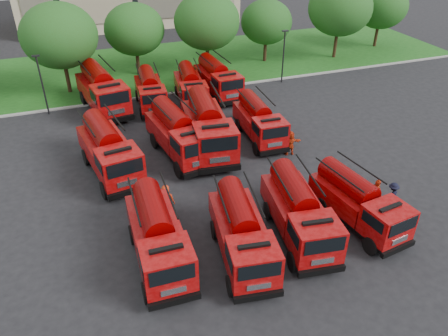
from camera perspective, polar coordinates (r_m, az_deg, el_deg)
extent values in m
plane|color=black|center=(26.50, 0.72, -4.69)|extent=(140.00, 140.00, 0.00)
cube|color=#144512|center=(49.07, -10.28, 12.80)|extent=(70.00, 16.00, 0.12)
cube|color=gray|center=(41.60, -8.09, 9.46)|extent=(70.00, 0.30, 0.14)
cylinder|color=#382314|center=(43.79, -19.74, 10.94)|extent=(0.36, 0.36, 2.80)
ellipsoid|color=#214614|center=(42.65, -20.73, 15.87)|extent=(6.72, 6.72, 5.71)
cylinder|color=#382314|center=(46.68, -11.16, 13.23)|extent=(0.36, 0.36, 2.45)
ellipsoid|color=#214614|center=(45.71, -11.63, 17.33)|extent=(5.88, 5.88, 5.00)
cylinder|color=#382314|center=(46.76, -2.15, 14.01)|extent=(0.36, 0.36, 2.73)
ellipsoid|color=#214614|center=(45.70, -2.25, 18.61)|extent=(6.55, 6.55, 5.57)
cylinder|color=#382314|center=(50.17, 5.37, 14.89)|extent=(0.36, 0.36, 2.27)
ellipsoid|color=#214614|center=(49.32, 5.57, 18.46)|extent=(5.46, 5.46, 4.64)
cylinder|color=#382314|center=(52.66, 14.32, 15.24)|extent=(0.36, 0.36, 2.87)
ellipsoid|color=#214614|center=(51.70, 14.95, 19.53)|extent=(6.89, 6.89, 5.85)
cylinder|color=#382314|center=(58.30, 19.23, 15.90)|extent=(0.36, 0.36, 2.52)
ellipsoid|color=#214614|center=(57.51, 19.89, 19.28)|extent=(6.05, 6.05, 5.14)
cylinder|color=black|center=(39.45, -22.59, 9.82)|extent=(0.14, 0.14, 5.00)
cube|color=black|center=(38.66, -23.39, 13.30)|extent=(0.60, 0.25, 0.12)
cylinder|color=black|center=(43.96, 7.75, 14.11)|extent=(0.14, 0.14, 5.00)
cube|color=black|center=(43.25, 8.00, 17.32)|extent=(0.60, 0.25, 0.12)
cube|color=black|center=(22.70, -8.40, -10.54)|extent=(2.39, 6.76, 0.29)
cube|color=black|center=(20.37, -6.46, -16.86)|extent=(2.40, 0.31, 0.33)
cube|color=maroon|center=(20.30, -7.36, -12.52)|extent=(2.40, 2.17, 1.87)
cube|color=black|center=(19.25, -6.77, -13.75)|extent=(2.01, 0.11, 0.81)
cube|color=maroon|center=(22.99, -9.06, -7.43)|extent=(2.47, 4.47, 1.24)
cylinder|color=#5D0001|center=(22.37, -9.28, -5.42)|extent=(1.55, 4.06, 1.43)
cylinder|color=black|center=(20.93, -10.08, -15.73)|extent=(0.36, 1.06, 1.05)
cylinder|color=black|center=(21.15, -4.02, -14.53)|extent=(0.36, 1.06, 1.05)
cylinder|color=black|center=(23.98, -11.79, -8.51)|extent=(0.36, 1.06, 1.05)
cylinder|color=black|center=(24.17, -6.61, -7.56)|extent=(0.36, 1.06, 1.05)
cube|color=black|center=(22.71, 2.28, -10.18)|extent=(3.04, 6.74, 0.28)
cube|color=black|center=(20.51, 4.54, -16.34)|extent=(2.33, 0.56, 0.32)
cube|color=maroon|center=(20.43, 3.85, -12.12)|extent=(2.54, 2.35, 1.81)
cube|color=black|center=(19.43, 4.71, -13.32)|extent=(1.94, 0.33, 0.79)
cube|color=maroon|center=(22.97, 1.71, -7.14)|extent=(2.86, 4.55, 1.21)
cylinder|color=#5D0001|center=(22.36, 1.75, -5.18)|extent=(1.94, 4.06, 1.39)
cylinder|color=black|center=(20.92, 0.94, -15.14)|extent=(0.47, 1.06, 1.02)
cylinder|color=black|center=(21.36, 6.72, -14.19)|extent=(0.47, 1.06, 1.02)
cylinder|color=black|center=(23.82, -1.20, -8.06)|extent=(0.47, 1.06, 1.02)
cylinder|color=black|center=(24.20, 3.81, -7.38)|extent=(0.47, 1.06, 1.02)
cube|color=black|center=(24.24, 9.53, -7.43)|extent=(3.11, 6.93, 0.29)
cube|color=black|center=(21.99, 12.60, -12.97)|extent=(2.40, 0.57, 0.33)
cube|color=maroon|center=(21.96, 11.84, -8.95)|extent=(2.61, 2.41, 1.86)
cube|color=black|center=(20.96, 13.07, -9.91)|extent=(1.99, 0.33, 0.81)
cube|color=maroon|center=(24.53, 8.85, -4.54)|extent=(2.93, 4.68, 1.24)
cylinder|color=#5D0001|center=(23.95, 9.04, -2.59)|extent=(1.98, 4.17, 1.43)
cylinder|color=black|center=(22.26, 9.02, -12.00)|extent=(0.48, 1.09, 1.05)
cylinder|color=black|center=(23.00, 14.26, -10.99)|extent=(0.48, 1.09, 1.05)
cylinder|color=black|center=(25.23, 5.82, -5.55)|extent=(0.48, 1.09, 1.05)
cylinder|color=black|center=(25.89, 10.49, -4.88)|extent=(0.48, 1.09, 1.05)
cube|color=black|center=(25.84, 16.77, -5.81)|extent=(2.89, 6.43, 0.27)
cube|color=black|center=(24.34, 21.76, -9.77)|extent=(2.23, 0.53, 0.31)
cube|color=maroon|center=(24.17, 20.51, -6.58)|extent=(2.42, 2.24, 1.73)
cube|color=black|center=(23.47, 22.41, -7.09)|extent=(1.85, 0.30, 0.75)
cube|color=maroon|center=(25.96, 15.57, -3.44)|extent=(2.72, 4.34, 1.15)
cylinder|color=#5D0001|center=(25.44, 15.88, -1.71)|extent=(1.84, 3.87, 1.33)
cylinder|color=black|center=(24.11, 18.63, -9.61)|extent=(0.44, 1.01, 0.98)
cylinder|color=black|center=(25.40, 21.93, -7.96)|extent=(0.44, 1.01, 0.98)
cylinder|color=black|center=(26.18, 12.77, -4.81)|extent=(0.44, 1.01, 0.98)
cylinder|color=black|center=(27.38, 16.08, -3.53)|extent=(0.44, 1.01, 0.98)
cube|color=black|center=(30.02, -14.54, 0.55)|extent=(3.47, 7.50, 0.31)
cube|color=black|center=(27.03, -12.34, -3.10)|extent=(2.59, 0.66, 0.36)
cube|color=maroon|center=(27.35, -13.41, 0.25)|extent=(2.85, 2.64, 2.01)
cube|color=black|center=(26.15, -12.78, -0.06)|extent=(2.15, 0.39, 0.88)
cube|color=maroon|center=(30.59, -15.35, 2.84)|extent=(3.24, 5.08, 1.34)
cylinder|color=#5D0001|center=(30.09, -15.64, 4.66)|extent=(2.20, 4.52, 1.55)
cylinder|color=black|center=(27.65, -15.29, -2.81)|extent=(0.53, 1.18, 1.13)
cylinder|color=black|center=(28.11, -10.67, -1.52)|extent=(0.53, 1.18, 1.13)
cylinder|color=black|center=(31.47, -17.52, 1.38)|extent=(0.53, 1.18, 1.13)
cylinder|color=black|center=(31.88, -13.43, 2.46)|extent=(0.53, 1.18, 1.13)
cube|color=black|center=(31.26, -5.83, 2.83)|extent=(3.35, 7.46, 0.31)
cube|color=black|center=(28.40, -2.93, -0.44)|extent=(2.58, 0.62, 0.36)
cube|color=maroon|center=(28.70, -4.02, 2.72)|extent=(2.81, 2.60, 2.01)
cube|color=black|center=(27.56, -3.06, 2.53)|extent=(2.15, 0.35, 0.87)
cube|color=maroon|center=(31.81, -6.71, 5.00)|extent=(3.16, 5.04, 1.34)
cylinder|color=#5D0001|center=(31.33, -6.83, 6.77)|extent=(2.14, 4.50, 1.54)
cylinder|color=black|center=(28.80, -5.89, -0.19)|extent=(0.52, 1.17, 1.13)
cylinder|color=black|center=(29.60, -1.68, 0.96)|extent=(0.52, 1.17, 1.13)
cylinder|color=black|center=(32.50, -9.02, 3.58)|extent=(0.52, 1.17, 1.13)
cylinder|color=black|center=(33.21, -5.19, 4.52)|extent=(0.52, 1.17, 1.13)
cube|color=black|center=(31.81, -2.12, 3.65)|extent=(3.46, 8.07, 0.34)
cube|color=black|center=(28.49, -0.52, -0.15)|extent=(2.81, 0.60, 0.39)
cube|color=maroon|center=(28.90, -1.10, 3.38)|extent=(3.01, 2.76, 2.18)
cube|color=black|center=(27.59, -0.56, 3.08)|extent=(2.34, 0.33, 0.95)
cube|color=maroon|center=(32.48, -2.58, 6.05)|extent=(3.32, 5.42, 1.45)
cylinder|color=#5D0001|center=(31.98, -2.63, 7.96)|extent=(2.21, 4.86, 1.68)
cylinder|color=black|center=(29.20, -3.45, 0.54)|extent=(0.53, 1.27, 1.23)
cylinder|color=black|center=(29.66, 1.44, 1.13)|extent=(0.53, 1.27, 1.23)
cylinder|color=black|center=(33.44, -4.97, 4.83)|extent=(0.53, 1.27, 1.23)
cylinder|color=black|center=(33.84, -0.65, 5.31)|extent=(0.53, 1.27, 1.23)
cube|color=black|center=(33.47, 4.53, 4.82)|extent=(2.37, 6.37, 0.27)
cube|color=black|center=(30.92, 6.63, 2.14)|extent=(2.25, 0.33, 0.31)
cube|color=maroon|center=(31.25, 6.02, 4.72)|extent=(2.29, 2.08, 1.75)
cube|color=black|center=(30.25, 6.78, 4.56)|extent=(1.88, 0.14, 0.76)
cube|color=maroon|center=(33.97, 3.98, 6.63)|extent=(2.40, 4.23, 1.17)
cylinder|color=#5D0001|center=(33.58, 4.04, 8.09)|extent=(1.53, 3.83, 1.34)
cylinder|color=black|center=(31.27, 4.28, 2.55)|extent=(0.36, 1.00, 0.99)
cylinder|color=black|center=(32.00, 7.74, 3.07)|extent=(0.36, 1.00, 0.99)
cylinder|color=black|center=(34.53, 1.96, 5.64)|extent=(0.36, 1.00, 0.99)
cylinder|color=black|center=(35.20, 5.15, 6.06)|extent=(0.36, 1.00, 0.99)
cube|color=black|center=(39.44, -15.42, 8.33)|extent=(3.73, 8.01, 0.33)
cube|color=black|center=(35.98, -13.70, 6.14)|extent=(2.76, 0.71, 0.39)
cube|color=maroon|center=(36.59, -14.56, 8.70)|extent=(3.05, 2.82, 2.15)
cube|color=black|center=(35.29, -14.09, 8.77)|extent=(2.29, 0.42, 0.94)
cube|color=maroon|center=(40.21, -16.08, 10.05)|extent=(3.47, 5.43, 1.43)
cylinder|color=#5D0001|center=(39.81, -16.33, 11.61)|extent=(2.37, 4.83, 1.65)
cylinder|color=black|center=(36.68, -16.06, 6.20)|extent=(0.57, 1.26, 1.21)
cylinder|color=black|center=(37.22, -12.31, 7.13)|extent=(0.57, 1.26, 1.21)
cylinder|color=black|center=(41.05, -17.86, 8.70)|extent=(0.57, 1.26, 1.21)
cylinder|color=black|center=(41.54, -14.47, 9.51)|extent=(0.57, 1.26, 1.21)
cube|color=black|center=(39.23, -9.51, 8.72)|extent=(2.58, 6.41, 0.27)
cube|color=black|center=(36.36, -8.90, 6.76)|extent=(2.24, 0.41, 0.31)
cube|color=maroon|center=(36.87, -9.24, 8.89)|extent=(2.35, 2.15, 1.74)
cube|color=black|center=(35.80, -9.10, 8.87)|extent=(1.87, 0.21, 0.76)
cube|color=maroon|center=(39.87, -9.77, 10.19)|extent=(2.53, 4.28, 1.16)
cylinder|color=#5D0001|center=(39.53, -9.90, 11.47)|extent=(1.66, 3.85, 1.34)
cylinder|color=black|center=(37.08, -10.64, 7.03)|extent=(0.40, 1.01, 0.98)
cylinder|color=black|center=(37.25, -7.49, 7.43)|extent=(0.40, 1.01, 0.98)
cylinder|color=black|center=(40.68, -11.22, 9.27)|extent=(0.40, 1.01, 0.98)
cylinder|color=black|center=(40.83, -8.33, 9.64)|extent=(0.40, 1.01, 0.98)
cube|color=black|center=(39.64, -4.35, 9.34)|extent=(2.91, 6.59, 0.27)
cube|color=black|center=(36.72, -3.58, 7.37)|extent=(2.29, 0.52, 0.32)
cube|color=maroon|center=(37.24, -3.90, 9.52)|extent=(2.47, 2.28, 1.77)
cube|color=black|center=(36.16, -3.66, 9.52)|extent=(1.90, 0.29, 0.77)
cube|color=maroon|center=(40.28, -4.62, 10.83)|extent=(2.76, 4.44, 1.18)
cylinder|color=#5D0001|center=(39.94, -4.68, 12.12)|extent=(1.85, 3.97, 1.37)
cylinder|color=black|center=(37.40, -5.39, 7.69)|extent=(0.45, 1.03, 1.00)
cylinder|color=black|center=(37.67, -2.21, 8.00)|extent=(0.45, 1.03, 1.00)
cylinder|color=black|center=(41.06, -6.17, 9.93)|extent=(0.45, 1.03, 1.00)
cylinder|color=black|center=(41.31, -3.24, 10.21)|extent=(0.45, 1.03, 1.00)
cube|color=black|center=(41.20, -0.85, 10.38)|extent=(2.58, 6.83, 0.29)
cube|color=black|center=(38.32, 1.11, 8.58)|extent=(2.41, 0.37, 0.34)
cube|color=maroon|center=(38.82, 0.45, 10.70)|extent=(2.47, 2.24, 1.87)
cube|color=black|center=(37.75, 1.12, 10.76)|extent=(2.02, 0.16, 0.82)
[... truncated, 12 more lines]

